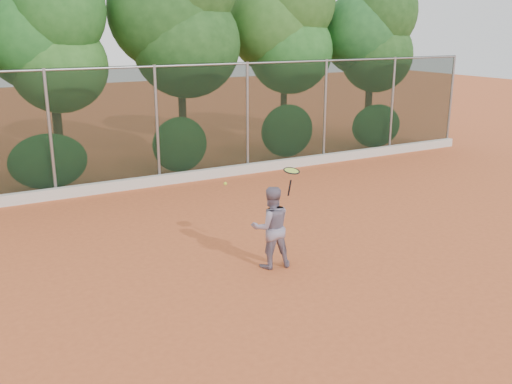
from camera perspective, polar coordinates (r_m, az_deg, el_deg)
ground at (r=11.37m, az=2.45°, el=-7.30°), size 80.00×80.00×0.00m
concrete_curb at (r=17.20m, az=-9.41°, el=1.21°), size 24.00×0.20×0.30m
tennis_player at (r=11.02m, az=1.51°, el=-3.53°), size 0.90×0.77×1.63m
chainlink_fence at (r=17.01m, az=-9.88°, el=6.91°), size 24.09×0.09×3.50m
foliage_backdrop at (r=18.54m, az=-14.03°, el=15.32°), size 23.70×3.63×7.55m
tennis_racket at (r=10.78m, az=3.55°, el=1.93°), size 0.40×0.40×0.56m
tennis_ball_in_flight at (r=10.59m, az=-3.09°, el=0.85°), size 0.06×0.06×0.06m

